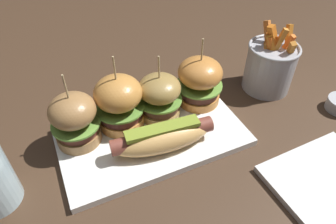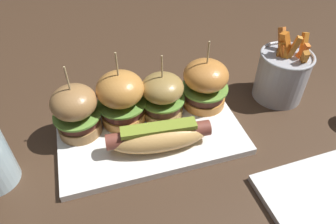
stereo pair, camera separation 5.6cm
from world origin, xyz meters
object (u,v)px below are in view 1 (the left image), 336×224
at_px(slider_center_left, 119,102).
at_px(slider_center_right, 160,96).
at_px(platter_main, 152,135).
at_px(slider_far_left, 75,119).
at_px(hot_dog, 163,137).
at_px(slider_far_right, 200,81).
at_px(fries_bucket, 270,66).

height_order(slider_center_left, slider_center_right, slider_center_left).
height_order(platter_main, slider_far_left, slider_far_left).
xyz_separation_m(hot_dog, slider_far_left, (-0.13, 0.08, 0.02)).
distance_m(slider_far_right, fries_bucket, 0.17).
bearing_deg(fries_bucket, slider_far_left, -179.70).
xyz_separation_m(slider_center_left, slider_far_right, (0.17, -0.00, -0.00)).
distance_m(hot_dog, slider_far_right, 0.15).
relative_size(slider_far_left, slider_center_left, 0.96).
bearing_deg(slider_center_left, slider_far_left, -174.09).
relative_size(slider_center_right, fries_bucket, 0.88).
xyz_separation_m(hot_dog, fries_bucket, (0.29, 0.08, 0.02)).
height_order(slider_far_left, slider_center_right, slider_far_left).
relative_size(platter_main, fries_bucket, 2.24).
relative_size(platter_main, slider_center_right, 2.54).
relative_size(slider_far_left, fries_bucket, 0.95).
distance_m(slider_far_left, slider_center_right, 0.16).
relative_size(slider_center_right, slider_far_right, 0.94).
xyz_separation_m(platter_main, slider_center_right, (0.04, 0.04, 0.05)).
bearing_deg(slider_far_right, slider_center_left, 179.99).
relative_size(slider_far_right, fries_bucket, 0.94).
bearing_deg(hot_dog, slider_center_right, 69.86).
distance_m(platter_main, slider_center_right, 0.08).
bearing_deg(slider_center_left, slider_center_right, -4.79).
height_order(platter_main, slider_center_left, slider_center_left).
xyz_separation_m(slider_far_left, slider_center_left, (0.08, 0.01, 0.00)).
bearing_deg(slider_far_right, platter_main, -159.02).
height_order(hot_dog, slider_far_right, slider_far_right).
distance_m(slider_center_right, fries_bucket, 0.26).
distance_m(platter_main, slider_far_left, 0.14).
relative_size(slider_far_left, slider_center_right, 1.07).
xyz_separation_m(platter_main, slider_far_right, (0.12, 0.05, 0.06)).
xyz_separation_m(slider_center_right, slider_far_right, (0.09, 0.01, 0.00)).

